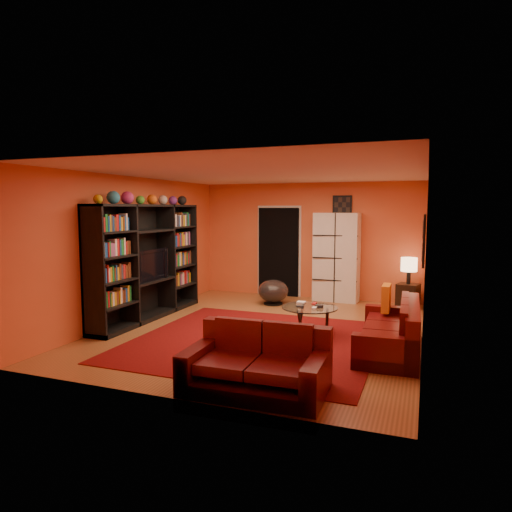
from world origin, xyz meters
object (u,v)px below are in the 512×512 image
at_px(sofa, 395,332).
at_px(side_table, 408,296).
at_px(loveseat, 258,364).
at_px(tv, 148,265).
at_px(coffee_table, 310,310).
at_px(table_lamp, 409,265).
at_px(storage_cabinet, 336,257).
at_px(bowl_chair, 273,291).
at_px(entertainment_unit, 148,262).

bearing_deg(sofa, side_table, 87.09).
bearing_deg(sofa, loveseat, -126.66).
bearing_deg(tv, coffee_table, -89.67).
relative_size(tv, table_lamp, 1.84).
relative_size(sofa, coffee_table, 2.23).
bearing_deg(loveseat, table_lamp, -17.44).
bearing_deg(side_table, storage_cabinet, 171.93).
bearing_deg(bowl_chair, tv, -130.49).
bearing_deg(entertainment_unit, tv, -59.33).
bearing_deg(entertainment_unit, coffee_table, -1.25).
distance_m(bowl_chair, side_table, 2.76).
height_order(storage_cabinet, bowl_chair, storage_cabinet).
bearing_deg(tv, table_lamp, -58.87).
distance_m(storage_cabinet, side_table, 1.69).
bearing_deg(sofa, bowl_chair, 135.48).
height_order(storage_cabinet, table_lamp, storage_cabinet).
bearing_deg(side_table, coffee_table, -117.84).
distance_m(entertainment_unit, storage_cabinet, 4.07).
xyz_separation_m(bowl_chair, table_lamp, (2.69, 0.64, 0.60)).
xyz_separation_m(sofa, coffee_table, (-1.34, 0.41, 0.12)).
height_order(entertainment_unit, tv, entertainment_unit).
distance_m(entertainment_unit, tv, 0.11).
xyz_separation_m(coffee_table, side_table, (1.40, 2.65, -0.16)).
xyz_separation_m(tv, sofa, (4.36, -0.40, -0.72)).
xyz_separation_m(bowl_chair, side_table, (2.69, 0.64, -0.03)).
xyz_separation_m(tv, table_lamp, (4.42, 2.67, -0.12)).
height_order(tv, storage_cabinet, storage_cabinet).
xyz_separation_m(loveseat, storage_cabinet, (-0.10, 5.22, 0.68)).
bearing_deg(tv, side_table, -58.87).
bearing_deg(coffee_table, side_table, 62.16).
bearing_deg(table_lamp, entertainment_unit, -149.96).
distance_m(loveseat, storage_cabinet, 5.26).
distance_m(tv, coffee_table, 3.08).
bearing_deg(tv, storage_cabinet, -45.19).
bearing_deg(bowl_chair, sofa, -42.76).
distance_m(entertainment_unit, table_lamp, 5.17).
bearing_deg(coffee_table, bowl_chair, 122.56).
bearing_deg(coffee_table, tv, -179.67).
xyz_separation_m(entertainment_unit, sofa, (4.41, -0.48, -0.76)).
bearing_deg(table_lamp, coffee_table, -117.84).
bearing_deg(table_lamp, bowl_chair, -166.62).
bearing_deg(side_table, table_lamp, 0.00).
xyz_separation_m(tv, side_table, (4.42, 2.67, -0.75)).
bearing_deg(bowl_chair, side_table, 13.38).
relative_size(entertainment_unit, loveseat, 1.90).
distance_m(entertainment_unit, coffee_table, 3.14).
distance_m(sofa, storage_cabinet, 3.65).
xyz_separation_m(loveseat, side_table, (1.41, 5.00, -0.03)).
relative_size(entertainment_unit, coffee_table, 3.33).
bearing_deg(storage_cabinet, sofa, -62.56).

